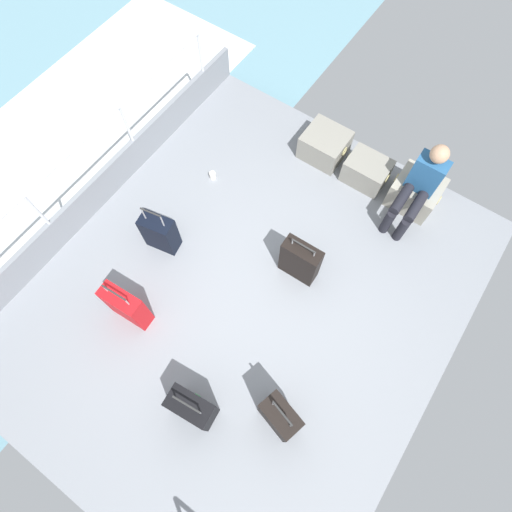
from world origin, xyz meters
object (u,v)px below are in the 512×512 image
at_px(paper_cup, 213,175).
at_px(suitcase_2, 300,261).
at_px(cargo_crate_2, 415,192).
at_px(suitcase_4, 126,306).
at_px(suitcase_0, 192,408).
at_px(cargo_crate_0, 325,145).
at_px(passenger_seated, 420,186).
at_px(suitcase_1, 160,233).
at_px(cargo_crate_1, 367,171).
at_px(suitcase_3, 280,417).

bearing_deg(paper_cup, suitcase_2, -16.57).
xyz_separation_m(cargo_crate_2, paper_cup, (-2.23, -1.13, -0.14)).
relative_size(suitcase_2, suitcase_4, 0.94).
bearing_deg(cargo_crate_2, suitcase_0, -101.23).
bearing_deg(suitcase_0, cargo_crate_0, 99.55).
bearing_deg(cargo_crate_0, passenger_seated, -8.11).
xyz_separation_m(cargo_crate_0, paper_cup, (-0.96, -1.13, -0.13)).
distance_m(cargo_crate_2, suitcase_1, 3.07).
xyz_separation_m(suitcase_0, suitcase_4, (-1.18, 0.40, 0.04)).
xyz_separation_m(suitcase_1, paper_cup, (-0.09, 1.07, -0.22)).
bearing_deg(suitcase_1, suitcase_2, 21.84).
xyz_separation_m(cargo_crate_1, passenger_seated, (0.64, -0.14, 0.40)).
distance_m(passenger_seated, suitcase_3, 2.89).
xyz_separation_m(cargo_crate_2, suitcase_0, (-0.69, -3.46, 0.06)).
distance_m(cargo_crate_1, paper_cup, 1.93).
bearing_deg(paper_cup, cargo_crate_1, 34.21).
bearing_deg(suitcase_3, cargo_crate_0, 113.32).
bearing_deg(cargo_crate_1, suitcase_0, -90.84).
relative_size(cargo_crate_0, paper_cup, 5.71).
xyz_separation_m(suitcase_2, paper_cup, (-1.59, 0.47, -0.25)).
xyz_separation_m(cargo_crate_1, suitcase_0, (-0.05, -3.42, 0.08)).
distance_m(cargo_crate_0, suitcase_4, 3.13).
distance_m(cargo_crate_0, suitcase_0, 3.51).
bearing_deg(cargo_crate_0, cargo_crate_1, -3.62).
relative_size(cargo_crate_1, suitcase_2, 0.80).
distance_m(passenger_seated, suitcase_2, 1.58).
distance_m(cargo_crate_1, passenger_seated, 0.77).
bearing_deg(paper_cup, cargo_crate_0, 49.42).
bearing_deg(cargo_crate_2, suitcase_4, -121.35).
relative_size(cargo_crate_0, passenger_seated, 0.53).
relative_size(cargo_crate_1, suitcase_3, 0.74).
xyz_separation_m(cargo_crate_0, cargo_crate_2, (1.27, 0.00, 0.01)).
bearing_deg(suitcase_0, cargo_crate_1, 89.16).
height_order(suitcase_0, suitcase_3, suitcase_3).
bearing_deg(suitcase_4, cargo_crate_2, 58.65).
bearing_deg(suitcase_2, passenger_seated, 65.41).
xyz_separation_m(cargo_crate_0, suitcase_2, (0.62, -1.60, 0.12)).
bearing_deg(cargo_crate_2, cargo_crate_1, -176.30).
xyz_separation_m(cargo_crate_1, suitcase_1, (-1.51, -2.16, 0.10)).
xyz_separation_m(cargo_crate_1, cargo_crate_2, (0.64, 0.04, 0.02)).
bearing_deg(passenger_seated, suitcase_3, -89.08).
xyz_separation_m(cargo_crate_0, suitcase_1, (-0.88, -2.20, 0.09)).
xyz_separation_m(cargo_crate_0, suitcase_3, (1.32, -3.05, 0.10)).
distance_m(cargo_crate_0, suitcase_1, 2.37).
relative_size(cargo_crate_0, suitcase_4, 0.78).
bearing_deg(cargo_crate_1, suitcase_2, -90.38).
bearing_deg(paper_cup, suitcase_3, -40.23).
xyz_separation_m(suitcase_1, suitcase_4, (0.28, -0.87, 0.03)).
height_order(cargo_crate_1, suitcase_1, suitcase_1).
height_order(cargo_crate_1, paper_cup, cargo_crate_1).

